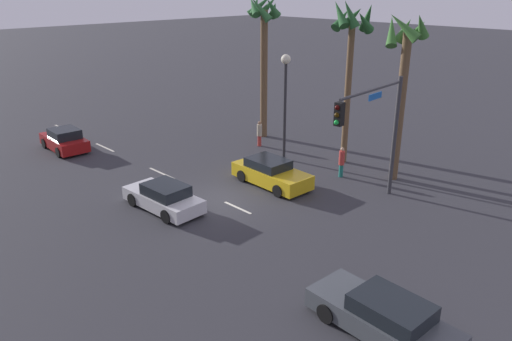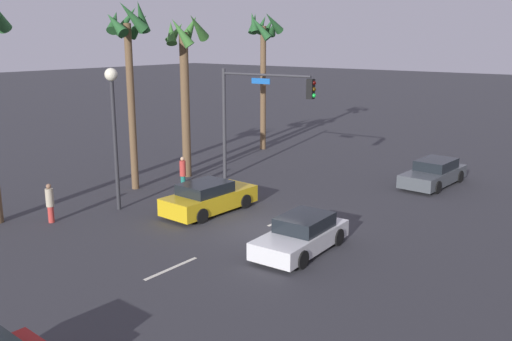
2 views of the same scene
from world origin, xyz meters
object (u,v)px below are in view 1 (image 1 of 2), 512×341
car_3 (271,173)px  traffic_signal (377,123)px  pedestrian_1 (259,133)px  car_1 (384,317)px  pedestrian_0 (342,161)px  palm_tree_3 (351,40)px  car_0 (164,197)px  palm_tree_1 (263,33)px  palm_tree_0 (404,65)px  streetlamp (285,88)px  car_2 (65,140)px

car_3 → traffic_signal: size_ratio=0.76×
car_3 → pedestrian_1: size_ratio=2.71×
car_1 → pedestrian_0: 13.07m
car_3 → palm_tree_3: bearing=83.7°
car_0 → palm_tree_1: 14.39m
palm_tree_3 → palm_tree_0: bearing=-4.5°
car_1 → streetlamp: streetlamp is taller
streetlamp → palm_tree_3: 4.51m
car_0 → traffic_signal: 10.45m
car_0 → pedestrian_1: size_ratio=2.59×
car_1 → palm_tree_0: 14.37m
traffic_signal → pedestrian_0: size_ratio=3.50×
car_0 → car_1: size_ratio=0.90×
car_1 → palm_tree_3: size_ratio=0.51×
car_0 → car_2: (-11.85, 0.52, 0.05)m
car_2 → palm_tree_0: 21.04m
streetlamp → palm_tree_1: 5.67m
palm_tree_0 → car_1: bearing=-60.0°
car_0 → car_1: car_1 is taller
car_1 → streetlamp: size_ratio=0.76×
traffic_signal → car_0: bearing=-131.9°
car_3 → palm_tree_1: size_ratio=0.47×
car_1 → palm_tree_3: (-10.07, 11.75, 6.53)m
streetlamp → pedestrian_1: 4.62m
car_1 → car_0: bearing=178.4°
palm_tree_1 → palm_tree_3: palm_tree_1 is taller
car_2 → palm_tree_0: bearing=31.5°
car_0 → pedestrian_0: pedestrian_0 is taller
car_3 → streetlamp: 5.56m
car_3 → palm_tree_3: palm_tree_3 is taller
car_1 → streetlamp: (-12.92, 9.60, 3.77)m
palm_tree_0 → car_0: bearing=-116.2°
car_2 → pedestrian_0: pedestrian_0 is taller
car_1 → car_2: car_2 is taller
car_1 → pedestrian_0: (-8.75, 9.71, 0.29)m
pedestrian_1 → palm_tree_0: palm_tree_0 is taller
pedestrian_1 → car_1: bearing=-33.3°
car_3 → palm_tree_1: palm_tree_1 is taller
car_0 → car_3: car_3 is taller
streetlamp → pedestrian_0: streetlamp is taller
car_0 → palm_tree_3: size_ratio=0.46×
pedestrian_0 → car_2: bearing=-149.8°
car_3 → palm_tree_3: size_ratio=0.49×
palm_tree_0 → palm_tree_1: palm_tree_1 is taller
car_2 → pedestrian_1: pedestrian_1 is taller
streetlamp → pedestrian_0: bearing=1.5°
pedestrian_0 → traffic_signal: bearing=-32.1°
car_0 → streetlamp: (-0.84, 9.25, 3.79)m
streetlamp → palm_tree_3: size_ratio=0.67×
car_2 → pedestrian_1: bearing=49.5°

